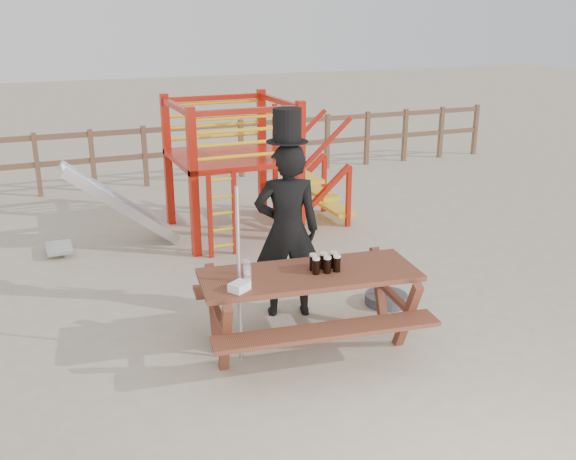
% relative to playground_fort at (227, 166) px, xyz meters
% --- Properties ---
extents(ground, '(60.00, 60.00, 0.00)m').
position_rel_playground_fort_xyz_m(ground, '(-0.12, -3.58, -1.07)').
color(ground, '#B7A88E').
rests_on(ground, ground).
extents(back_fence, '(15.09, 0.09, 1.20)m').
position_rel_playground_fort_xyz_m(back_fence, '(-0.12, 3.42, -0.34)').
color(back_fence, brown).
rests_on(back_fence, ground).
extents(playground_fort, '(4.71, 1.84, 2.10)m').
position_rel_playground_fort_xyz_m(playground_fort, '(0.00, 0.00, 0.00)').
color(playground_fort, '#B0190B').
rests_on(playground_fort, ground).
extents(picnic_table, '(2.33, 1.76, 0.84)m').
position_rel_playground_fort_xyz_m(picnic_table, '(-0.36, -3.82, -0.54)').
color(picnic_table, brown).
rests_on(picnic_table, ground).
extents(man_with_hat, '(0.83, 0.66, 2.34)m').
position_rel_playground_fort_xyz_m(man_with_hat, '(-0.25, -2.98, -0.03)').
color(man_with_hat, black).
rests_on(man_with_hat, ground).
extents(metal_pole, '(0.04, 0.04, 1.77)m').
position_rel_playground_fort_xyz_m(metal_pole, '(-1.07, -3.77, -0.19)').
color(metal_pole, '#B2B2B7').
rests_on(metal_pole, ground).
extents(parasol_base, '(0.50, 0.50, 0.21)m').
position_rel_playground_fort_xyz_m(parasol_base, '(0.93, -3.21, -1.01)').
color(parasol_base, '#3A3B40').
rests_on(parasol_base, ground).
extents(paper_bag, '(0.23, 0.21, 0.08)m').
position_rel_playground_fort_xyz_m(paper_bag, '(-1.14, -3.98, -0.20)').
color(paper_bag, white).
rests_on(paper_bag, picnic_table).
extents(stout_pints, '(0.31, 0.20, 0.17)m').
position_rel_playground_fort_xyz_m(stout_pints, '(-0.20, -3.84, -0.15)').
color(stout_pints, black).
rests_on(stout_pints, picnic_table).
extents(empty_glasses, '(0.12, 0.23, 0.15)m').
position_rel_playground_fort_xyz_m(empty_glasses, '(-0.97, -3.71, -0.17)').
color(empty_glasses, silver).
rests_on(empty_glasses, picnic_table).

